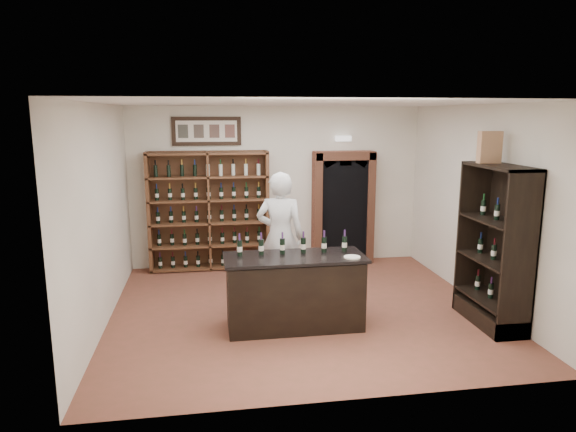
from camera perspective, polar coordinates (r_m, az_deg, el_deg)
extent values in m
plane|color=brown|center=(7.76, 1.44, -10.34)|extent=(5.50, 5.50, 0.00)
plane|color=white|center=(7.22, 1.56, 12.41)|extent=(5.50, 5.50, 0.00)
cube|color=white|center=(9.78, -1.20, 3.29)|extent=(5.50, 0.04, 3.00)
cube|color=white|center=(7.36, -20.06, -0.04)|extent=(0.04, 5.00, 3.00)
cube|color=white|center=(8.29, 20.53, 1.13)|extent=(0.04, 5.00, 3.00)
cube|color=brown|center=(9.72, -8.77, 0.72)|extent=(2.20, 0.02, 2.20)
cube|color=brown|center=(9.60, -15.16, 0.33)|extent=(0.06, 0.38, 2.20)
cube|color=brown|center=(9.61, -2.37, 0.72)|extent=(0.06, 0.38, 2.20)
cube|color=brown|center=(9.54, -8.76, 0.53)|extent=(0.04, 0.38, 2.20)
cube|color=brown|center=(9.79, -8.58, -5.58)|extent=(2.18, 0.38, 0.04)
cube|color=brown|center=(9.68, -8.65, -3.17)|extent=(2.18, 0.38, 0.04)
cube|color=brown|center=(9.58, -8.73, -0.72)|extent=(2.18, 0.38, 0.03)
cube|color=brown|center=(9.51, -8.80, 1.78)|extent=(2.18, 0.38, 0.04)
cube|color=brown|center=(9.45, -8.88, 4.32)|extent=(2.18, 0.38, 0.04)
cube|color=brown|center=(9.41, -8.96, 6.88)|extent=(2.18, 0.38, 0.04)
cube|color=black|center=(9.57, -9.04, 9.29)|extent=(1.25, 0.04, 0.52)
cube|color=black|center=(9.94, 6.11, 0.75)|extent=(0.97, 0.29, 2.05)
cube|color=brown|center=(9.79, 3.23, 0.76)|extent=(0.14, 0.35, 2.15)
cube|color=brown|center=(10.06, 8.97, 0.93)|extent=(0.14, 0.35, 2.15)
cube|color=brown|center=(9.78, 6.26, 6.70)|extent=(1.15, 0.35, 0.16)
cube|color=white|center=(9.86, 6.14, 8.55)|extent=(0.30, 0.10, 0.10)
cube|color=black|center=(7.01, 0.73, -8.64)|extent=(1.80, 0.70, 0.94)
cube|color=black|center=(6.85, 0.74, -4.62)|extent=(1.88, 0.78, 0.04)
cylinder|color=black|center=(6.87, -5.39, -3.55)|extent=(0.07, 0.07, 0.21)
cylinder|color=silver|center=(6.87, -5.39, -3.67)|extent=(0.07, 0.07, 0.07)
cylinder|color=#4C286C|center=(6.83, -5.42, -2.33)|extent=(0.03, 0.03, 0.09)
cylinder|color=black|center=(6.89, -3.00, -3.46)|extent=(0.07, 0.07, 0.21)
cylinder|color=silver|center=(6.90, -3.00, -3.58)|extent=(0.07, 0.07, 0.07)
cylinder|color=#4C286C|center=(6.85, -3.01, -2.25)|extent=(0.03, 0.03, 0.09)
cylinder|color=black|center=(6.93, -0.63, -3.37)|extent=(0.07, 0.07, 0.21)
cylinder|color=silver|center=(6.93, -0.63, -3.49)|extent=(0.07, 0.07, 0.07)
cylinder|color=#4C286C|center=(6.89, -0.63, -2.16)|extent=(0.03, 0.03, 0.09)
cylinder|color=black|center=(6.97, 1.72, -3.27)|extent=(0.07, 0.07, 0.21)
cylinder|color=silver|center=(6.98, 1.72, -3.39)|extent=(0.07, 0.07, 0.07)
cylinder|color=#4C286C|center=(6.94, 1.73, -2.07)|extent=(0.03, 0.03, 0.09)
cylinder|color=black|center=(7.03, 4.03, -3.17)|extent=(0.07, 0.07, 0.21)
cylinder|color=silver|center=(7.03, 4.03, -3.29)|extent=(0.07, 0.07, 0.07)
cylinder|color=#4C286C|center=(7.00, 4.05, -1.98)|extent=(0.03, 0.03, 0.09)
cylinder|color=black|center=(7.10, 6.30, -3.07)|extent=(0.07, 0.07, 0.21)
cylinder|color=silver|center=(7.10, 6.29, -3.19)|extent=(0.07, 0.07, 0.07)
cylinder|color=#4C286C|center=(7.07, 6.32, -1.89)|extent=(0.03, 0.03, 0.09)
cube|color=black|center=(7.60, 23.44, -3.03)|extent=(0.02, 1.20, 2.20)
cube|color=black|center=(7.01, 24.37, -4.26)|extent=(0.48, 0.04, 2.20)
cube|color=black|center=(7.97, 19.83, -2.14)|extent=(0.48, 0.04, 2.20)
cube|color=black|center=(7.30, 22.57, 5.11)|extent=(0.48, 1.20, 0.04)
cube|color=black|center=(7.77, 21.41, -10.16)|extent=(0.48, 1.20, 0.24)
cube|color=black|center=(7.69, 21.54, -8.56)|extent=(0.48, 1.16, 0.03)
cube|color=black|center=(7.53, 21.84, -4.61)|extent=(0.48, 1.16, 0.03)
cube|color=black|center=(7.41, 22.15, -0.51)|extent=(0.48, 1.16, 0.03)
imported|color=silver|center=(7.87, -0.87, -2.33)|extent=(0.83, 0.65, 2.01)
cylinder|color=silver|center=(6.80, 7.14, -4.56)|extent=(0.22, 0.22, 0.02)
cube|color=#A57C57|center=(7.49, 21.49, 7.13)|extent=(0.31, 0.14, 0.43)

